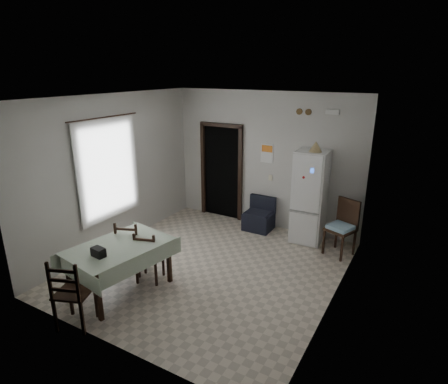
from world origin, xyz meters
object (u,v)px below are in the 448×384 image
object	(u,v)px
navy_seat	(259,214)
dining_table	(121,268)
dining_chair_far_left	(131,246)
fridge	(310,197)
dining_chair_near_head	(74,291)
dining_chair_far_right	(149,255)
corner_chair	(340,228)

from	to	relation	value
navy_seat	dining_table	world-z (taller)	dining_table
dining_table	dining_chair_far_left	distance (m)	0.59
dining_table	dining_chair_far_left	bearing A→B (deg)	126.23
fridge	navy_seat	bearing A→B (deg)	177.73
dining_table	navy_seat	bearing A→B (deg)	84.60
fridge	dining_chair_near_head	xyz separation A→B (m)	(-1.87, -4.12, -0.41)
dining_chair_far_right	dining_table	bearing A→B (deg)	51.46
corner_chair	dining_chair_near_head	distance (m)	4.60
dining_chair_far_left	dining_chair_near_head	bearing A→B (deg)	81.54
dining_table	dining_chair_near_head	bearing A→B (deg)	-76.20
fridge	dining_chair_far_left	world-z (taller)	fridge
dining_table	dining_chair_far_right	size ratio (longest dim) A/B	1.68
navy_seat	corner_chair	bearing A→B (deg)	-10.73
corner_chair	dining_table	world-z (taller)	corner_chair
dining_chair_near_head	corner_chair	bearing A→B (deg)	-145.17
corner_chair	dining_table	size ratio (longest dim) A/B	0.71
dining_table	fridge	bearing A→B (deg)	68.41
navy_seat	dining_chair_near_head	size ratio (longest dim) A/B	0.68
navy_seat	corner_chair	xyz separation A→B (m)	(1.79, -0.31, 0.18)
fridge	dining_table	distance (m)	3.78
navy_seat	dining_chair_far_right	size ratio (longest dim) A/B	0.79
navy_seat	corner_chair	size ratio (longest dim) A/B	0.67
fridge	navy_seat	distance (m)	1.22
corner_chair	dining_table	bearing A→B (deg)	-111.33
dining_table	dining_chair_far_left	size ratio (longest dim) A/B	1.55
fridge	dining_chair_far_right	distance (m)	3.29
fridge	dining_chair_near_head	size ratio (longest dim) A/B	1.79
navy_seat	dining_chair_far_right	xyz separation A→B (m)	(-0.68, -2.74, 0.09)
corner_chair	dining_chair_far_left	bearing A→B (deg)	-119.66
navy_seat	dining_chair_far_left	size ratio (longest dim) A/B	0.73
corner_chair	dining_chair_near_head	xyz separation A→B (m)	(-2.58, -3.81, -0.01)
dining_chair_near_head	dining_table	bearing A→B (deg)	-106.88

